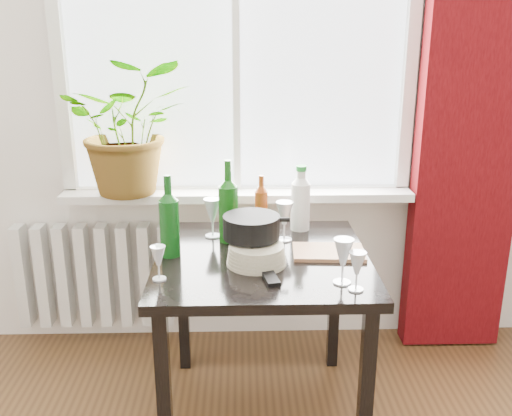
{
  "coord_description": "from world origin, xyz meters",
  "views": [
    {
      "loc": [
        0.02,
        -0.57,
        1.61
      ],
      "look_at": [
        0.08,
        1.55,
        0.94
      ],
      "focal_mm": 40.0,
      "sensor_mm": 36.0,
      "label": 1
    }
  ],
  "objects_px": {
    "table": "(262,277)",
    "plate_stack": "(257,255)",
    "wine_bottle_right": "(228,201)",
    "fondue_pot": "(251,237)",
    "wine_bottle_left": "(169,215)",
    "tv_remote": "(270,276)",
    "radiator": "(95,275)",
    "wineglass_back_center": "(284,221)",
    "cutting_board": "(329,252)",
    "wineglass_front_right": "(343,261)",
    "wineglass_far_right": "(357,271)",
    "cleaning_bottle": "(301,197)",
    "bottle_amber": "(261,201)",
    "potted_plant": "(129,127)",
    "wineglass_back_left": "(212,217)",
    "wineglass_front_left": "(158,263)"
  },
  "relations": [
    {
      "from": "table",
      "to": "plate_stack",
      "type": "relative_size",
      "value": 3.65
    },
    {
      "from": "wine_bottle_right",
      "to": "fondue_pot",
      "type": "distance_m",
      "value": 0.23
    },
    {
      "from": "wine_bottle_left",
      "to": "plate_stack",
      "type": "bearing_deg",
      "value": -16.06
    },
    {
      "from": "wine_bottle_left",
      "to": "tv_remote",
      "type": "height_order",
      "value": "wine_bottle_left"
    },
    {
      "from": "plate_stack",
      "to": "radiator",
      "type": "bearing_deg",
      "value": 139.26
    },
    {
      "from": "wineglass_back_center",
      "to": "cutting_board",
      "type": "height_order",
      "value": "wineglass_back_center"
    },
    {
      "from": "wineglass_front_right",
      "to": "plate_stack",
      "type": "xyz_separation_m",
      "value": [
        -0.3,
        0.18,
        -0.05
      ]
    },
    {
      "from": "table",
      "to": "cutting_board",
      "type": "relative_size",
      "value": 2.97
    },
    {
      "from": "radiator",
      "to": "wineglass_far_right",
      "type": "xyz_separation_m",
      "value": [
        1.17,
        -0.95,
        0.43
      ]
    },
    {
      "from": "cleaning_bottle",
      "to": "cutting_board",
      "type": "bearing_deg",
      "value": -74.02
    },
    {
      "from": "radiator",
      "to": "fondue_pot",
      "type": "xyz_separation_m",
      "value": [
        0.81,
        -0.64,
        0.45
      ]
    },
    {
      "from": "bottle_amber",
      "to": "wineglass_back_center",
      "type": "relative_size",
      "value": 1.38
    },
    {
      "from": "radiator",
      "to": "wineglass_front_right",
      "type": "bearing_deg",
      "value": -38.39
    },
    {
      "from": "wine_bottle_left",
      "to": "wineglass_far_right",
      "type": "height_order",
      "value": "wine_bottle_left"
    },
    {
      "from": "radiator",
      "to": "potted_plant",
      "type": "bearing_deg",
      "value": -12.91
    },
    {
      "from": "plate_stack",
      "to": "potted_plant",
      "type": "bearing_deg",
      "value": 131.65
    },
    {
      "from": "wine_bottle_right",
      "to": "wineglass_back_left",
      "type": "relative_size",
      "value": 2.04
    },
    {
      "from": "wine_bottle_right",
      "to": "bottle_amber",
      "type": "height_order",
      "value": "wine_bottle_right"
    },
    {
      "from": "table",
      "to": "plate_stack",
      "type": "xyz_separation_m",
      "value": [
        -0.02,
        -0.08,
        0.13
      ]
    },
    {
      "from": "plate_stack",
      "to": "tv_remote",
      "type": "height_order",
      "value": "plate_stack"
    },
    {
      "from": "wineglass_back_center",
      "to": "cutting_board",
      "type": "distance_m",
      "value": 0.25
    },
    {
      "from": "wine_bottle_left",
      "to": "radiator",
      "type": "bearing_deg",
      "value": 128.26
    },
    {
      "from": "wine_bottle_right",
      "to": "plate_stack",
      "type": "xyz_separation_m",
      "value": [
        0.11,
        -0.26,
        -0.14
      ]
    },
    {
      "from": "wineglass_front_right",
      "to": "wineglass_back_left",
      "type": "height_order",
      "value": "wineglass_back_left"
    },
    {
      "from": "wineglass_front_right",
      "to": "wineglass_back_center",
      "type": "height_order",
      "value": "wineglass_back_center"
    },
    {
      "from": "wineglass_front_left",
      "to": "wineglass_far_right",
      "type": "bearing_deg",
      "value": -8.62
    },
    {
      "from": "table",
      "to": "wineglass_far_right",
      "type": "bearing_deg",
      "value": -45.52
    },
    {
      "from": "wine_bottle_right",
      "to": "wineglass_back_center",
      "type": "xyz_separation_m",
      "value": [
        0.24,
        -0.0,
        -0.09
      ]
    },
    {
      "from": "table",
      "to": "wineglass_front_left",
      "type": "xyz_separation_m",
      "value": [
        -0.38,
        -0.22,
        0.16
      ]
    },
    {
      "from": "potted_plant",
      "to": "wineglass_far_right",
      "type": "relative_size",
      "value": 4.39
    },
    {
      "from": "tv_remote",
      "to": "cutting_board",
      "type": "xyz_separation_m",
      "value": [
        0.25,
        0.23,
        -0.0
      ]
    },
    {
      "from": "wine_bottle_right",
      "to": "wineglass_front_right",
      "type": "distance_m",
      "value": 0.61
    },
    {
      "from": "wine_bottle_left",
      "to": "plate_stack",
      "type": "distance_m",
      "value": 0.38
    },
    {
      "from": "plate_stack",
      "to": "cutting_board",
      "type": "height_order",
      "value": "plate_stack"
    },
    {
      "from": "cleaning_bottle",
      "to": "fondue_pot",
      "type": "relative_size",
      "value": 1.17
    },
    {
      "from": "radiator",
      "to": "tv_remote",
      "type": "height_order",
      "value": "tv_remote"
    },
    {
      "from": "cutting_board",
      "to": "bottle_amber",
      "type": "bearing_deg",
      "value": 127.24
    },
    {
      "from": "radiator",
      "to": "plate_stack",
      "type": "relative_size",
      "value": 3.44
    },
    {
      "from": "wineglass_front_right",
      "to": "bottle_amber",
      "type": "bearing_deg",
      "value": 113.39
    },
    {
      "from": "radiator",
      "to": "wineglass_front_left",
      "type": "xyz_separation_m",
      "value": [
        0.47,
        -0.85,
        0.43
      ]
    },
    {
      "from": "cleaning_bottle",
      "to": "wineglass_back_center",
      "type": "distance_m",
      "value": 0.17
    },
    {
      "from": "wineglass_back_left",
      "to": "plate_stack",
      "type": "height_order",
      "value": "wineglass_back_left"
    },
    {
      "from": "wineglass_far_right",
      "to": "tv_remote",
      "type": "bearing_deg",
      "value": 160.49
    },
    {
      "from": "table",
      "to": "potted_plant",
      "type": "bearing_deg",
      "value": 136.61
    },
    {
      "from": "cleaning_bottle",
      "to": "plate_stack",
      "type": "xyz_separation_m",
      "value": [
        -0.21,
        -0.39,
        -0.11
      ]
    },
    {
      "from": "wineglass_back_left",
      "to": "bottle_amber",
      "type": "bearing_deg",
      "value": 30.49
    },
    {
      "from": "table",
      "to": "tv_remote",
      "type": "xyz_separation_m",
      "value": [
        0.02,
        -0.22,
        0.1
      ]
    },
    {
      "from": "wineglass_front_right",
      "to": "fondue_pot",
      "type": "relative_size",
      "value": 0.67
    },
    {
      "from": "table",
      "to": "wine_bottle_left",
      "type": "xyz_separation_m",
      "value": [
        -0.37,
        0.02,
        0.26
      ]
    },
    {
      "from": "bottle_amber",
      "to": "radiator",
      "type": "bearing_deg",
      "value": 162.33
    }
  ]
}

